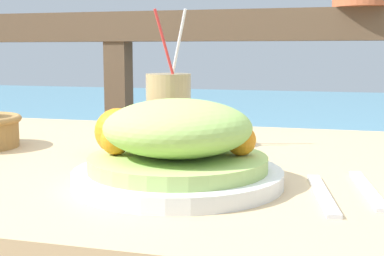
{
  "coord_description": "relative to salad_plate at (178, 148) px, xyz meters",
  "views": [
    {
      "loc": [
        0.22,
        -0.81,
        0.94
      ],
      "look_at": [
        0.01,
        -0.06,
        0.82
      ],
      "focal_mm": 50.0,
      "sensor_mm": 36.0,
      "label": 1
    }
  ],
  "objects": [
    {
      "name": "drink_glass",
      "position": [
        -0.1,
        0.26,
        0.02
      ],
      "size": [
        0.08,
        0.08,
        0.24
      ],
      "color": "tan",
      "rests_on": "patio_table"
    },
    {
      "name": "salad_plate",
      "position": [
        0.0,
        0.0,
        0.0
      ],
      "size": [
        0.27,
        0.27,
        0.11
      ],
      "color": "silver",
      "rests_on": "patio_table"
    },
    {
      "name": "patio_table",
      "position": [
        -0.02,
        0.16,
        -0.15
      ],
      "size": [
        1.26,
        0.79,
        0.76
      ],
      "color": "tan",
      "rests_on": "ground_plane"
    },
    {
      "name": "knife",
      "position": [
        0.24,
        0.03,
        -0.05
      ],
      "size": [
        0.04,
        0.18,
        0.0
      ],
      "color": "silver",
      "rests_on": "patio_table"
    },
    {
      "name": "railing_fence",
      "position": [
        -0.02,
        0.92,
        -0.06
      ],
      "size": [
        2.8,
        0.08,
        1.05
      ],
      "color": "brown",
      "rests_on": "ground_plane"
    },
    {
      "name": "sea_backdrop",
      "position": [
        -0.02,
        3.42,
        -0.57
      ],
      "size": [
        12.0,
        4.0,
        0.48
      ],
      "color": "#568EA8",
      "rests_on": "ground_plane"
    },
    {
      "name": "orange_near_glass",
      "position": [
        -0.16,
        0.17,
        -0.01
      ],
      "size": [
        0.08,
        0.08,
        0.08
      ],
      "color": "orange",
      "rests_on": "patio_table"
    },
    {
      "name": "fork",
      "position": [
        0.18,
        -0.01,
        -0.05
      ],
      "size": [
        0.05,
        0.18,
        0.0
      ],
      "color": "silver",
      "rests_on": "patio_table"
    }
  ]
}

